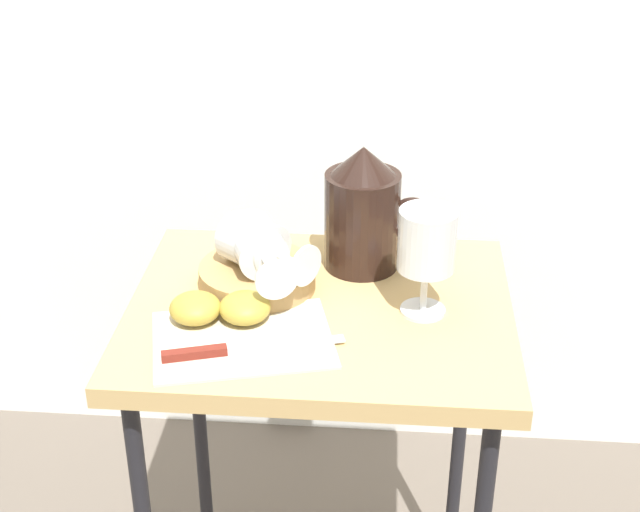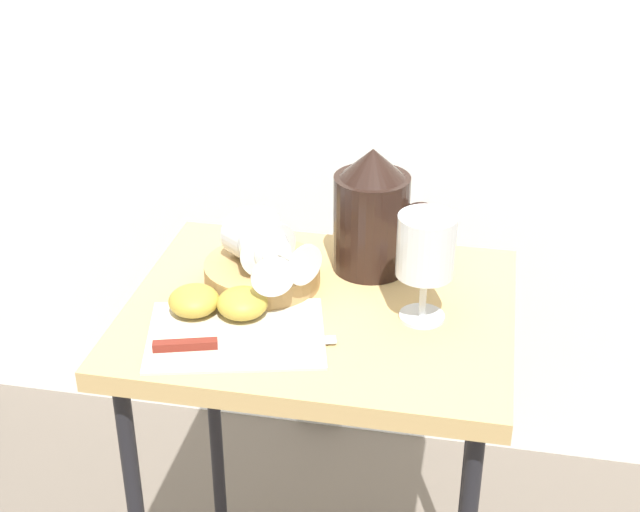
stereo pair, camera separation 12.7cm
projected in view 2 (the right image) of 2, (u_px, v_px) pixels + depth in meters
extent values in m
cube|color=tan|center=(320.00, 314.00, 1.31)|extent=(0.55, 0.44, 0.03)
cylinder|color=black|center=(214.00, 413.00, 1.68)|extent=(0.02, 0.02, 0.68)
cylinder|color=black|center=(471.00, 445.00, 1.60)|extent=(0.02, 0.02, 0.68)
cube|color=beige|center=(236.00, 335.00, 1.23)|extent=(0.27, 0.23, 0.00)
cylinder|color=tan|center=(262.00, 273.00, 1.35)|extent=(0.17, 0.17, 0.03)
cylinder|color=black|center=(371.00, 223.00, 1.37)|extent=(0.11, 0.11, 0.15)
cylinder|color=#B23819|center=(370.00, 241.00, 1.38)|extent=(0.10, 0.10, 0.08)
cone|color=black|center=(373.00, 163.00, 1.32)|extent=(0.10, 0.10, 0.04)
torus|color=black|center=(421.00, 223.00, 1.35)|extent=(0.07, 0.01, 0.07)
cylinder|color=silver|center=(422.00, 316.00, 1.27)|extent=(0.06, 0.06, 0.00)
cylinder|color=silver|center=(423.00, 295.00, 1.26)|extent=(0.01, 0.01, 0.07)
cylinder|color=silver|center=(426.00, 246.00, 1.22)|extent=(0.08, 0.08, 0.09)
cylinder|color=#B23819|center=(425.00, 258.00, 1.23)|extent=(0.07, 0.07, 0.04)
cylinder|color=silver|center=(258.00, 239.00, 1.33)|extent=(0.11, 0.11, 0.07)
cylinder|color=silver|center=(290.00, 257.00, 1.28)|extent=(0.05, 0.04, 0.01)
cylinder|color=silver|center=(305.00, 265.00, 1.26)|extent=(0.04, 0.05, 0.06)
cylinder|color=silver|center=(261.00, 241.00, 1.32)|extent=(0.10, 0.11, 0.07)
cylinder|color=silver|center=(269.00, 266.00, 1.26)|extent=(0.03, 0.06, 0.01)
cylinder|color=silver|center=(273.00, 277.00, 1.23)|extent=(0.06, 0.03, 0.06)
ellipsoid|color=#B29938|center=(194.00, 301.00, 1.27)|extent=(0.07, 0.07, 0.04)
ellipsoid|color=#B29938|center=(242.00, 303.00, 1.27)|extent=(0.07, 0.07, 0.04)
cube|color=silver|center=(277.00, 343.00, 1.21)|extent=(0.16, 0.06, 0.00)
cube|color=maroon|center=(185.00, 345.00, 1.20)|extent=(0.09, 0.04, 0.01)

